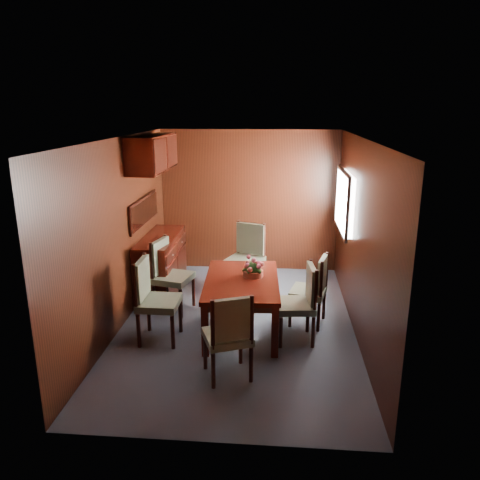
# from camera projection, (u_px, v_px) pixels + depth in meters

# --- Properties ---
(ground) EXTENTS (4.50, 4.50, 0.00)m
(ground) POSITION_uv_depth(u_px,v_px,m) (238.00, 324.00, 6.15)
(ground) COLOR #3D4553
(ground) RESTS_ON ground
(room_shell) EXTENTS (3.06, 4.52, 2.41)m
(room_shell) POSITION_uv_depth(u_px,v_px,m) (232.00, 198.00, 6.03)
(room_shell) COLOR black
(room_shell) RESTS_ON ground
(sideboard) EXTENTS (0.48, 1.40, 0.90)m
(sideboard) POSITION_uv_depth(u_px,v_px,m) (161.00, 265.00, 7.09)
(sideboard) COLOR black
(sideboard) RESTS_ON ground
(dining_table) EXTENTS (0.98, 1.50, 0.68)m
(dining_table) POSITION_uv_depth(u_px,v_px,m) (242.00, 287.00, 5.87)
(dining_table) COLOR black
(dining_table) RESTS_ON ground
(chair_left_near) EXTENTS (0.48, 0.50, 1.04)m
(chair_left_near) POSITION_uv_depth(u_px,v_px,m) (152.00, 295.00, 5.62)
(chair_left_near) COLOR black
(chair_left_near) RESTS_ON ground
(chair_left_far) EXTENTS (0.57, 0.58, 1.03)m
(chair_left_far) POSITION_uv_depth(u_px,v_px,m) (168.00, 271.00, 6.47)
(chair_left_far) COLOR black
(chair_left_far) RESTS_ON ground
(chair_right_near) EXTENTS (0.49, 0.50, 0.97)m
(chair_right_near) POSITION_uv_depth(u_px,v_px,m) (302.00, 299.00, 5.61)
(chair_right_near) COLOR black
(chair_right_near) RESTS_ON ground
(chair_right_far) EXTENTS (0.53, 0.54, 0.94)m
(chair_right_far) POSITION_uv_depth(u_px,v_px,m) (314.00, 287.00, 6.04)
(chair_right_far) COLOR black
(chair_right_far) RESTS_ON ground
(chair_head) EXTENTS (0.59, 0.58, 0.97)m
(chair_head) POSITION_uv_depth(u_px,v_px,m) (229.00, 332.00, 4.79)
(chair_head) COLOR black
(chair_head) RESTS_ON ground
(chair_foot) EXTENTS (0.64, 0.63, 1.06)m
(chair_foot) POSITION_uv_depth(u_px,v_px,m) (247.00, 253.00, 7.18)
(chair_foot) COLOR black
(chair_foot) RESTS_ON ground
(flower_centerpiece) EXTENTS (0.27, 0.27, 0.27)m
(flower_centerpiece) POSITION_uv_depth(u_px,v_px,m) (253.00, 266.00, 5.91)
(flower_centerpiece) COLOR #B85238
(flower_centerpiece) RESTS_ON dining_table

